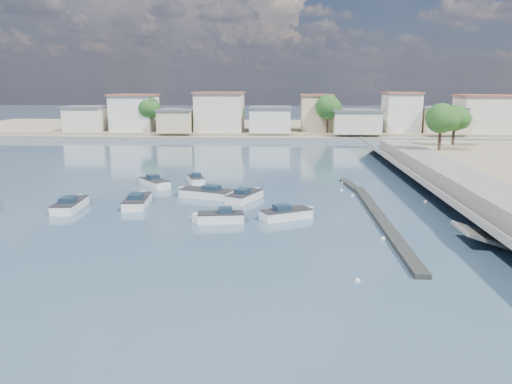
% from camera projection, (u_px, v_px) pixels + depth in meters
% --- Properties ---
extents(ground, '(400.00, 400.00, 0.00)m').
position_uv_depth(ground, '(292.00, 165.00, 72.19)').
color(ground, '#2E435D').
rests_on(ground, ground).
extents(seawall_walkway, '(5.00, 90.00, 1.80)m').
position_uv_depth(seawall_walkway, '(504.00, 204.00, 44.73)').
color(seawall_walkway, slate).
rests_on(seawall_walkway, ground).
extents(breakwater, '(2.00, 31.02, 0.35)m').
position_uv_depth(breakwater, '(374.00, 212.00, 45.16)').
color(breakwater, black).
rests_on(breakwater, ground).
extents(far_shore_land, '(160.00, 40.00, 1.40)m').
position_uv_depth(far_shore_land, '(288.00, 128.00, 122.78)').
color(far_shore_land, gray).
rests_on(far_shore_land, ground).
extents(far_shore_quay, '(160.00, 2.50, 0.80)m').
position_uv_depth(far_shore_quay, '(289.00, 139.00, 102.36)').
color(far_shore_quay, slate).
rests_on(far_shore_quay, ground).
extents(far_town, '(113.01, 12.80, 8.35)m').
position_uv_depth(far_town, '(339.00, 115.00, 106.63)').
color(far_town, beige).
rests_on(far_town, far_shore_land).
extents(shore_trees, '(74.56, 38.32, 7.92)m').
position_uv_depth(shore_trees, '(332.00, 111.00, 97.88)').
color(shore_trees, '#38281E').
rests_on(shore_trees, ground).
extents(motorboat_a, '(2.32, 5.72, 1.48)m').
position_uv_depth(motorboat_a, '(71.00, 205.00, 46.78)').
color(motorboat_a, white).
rests_on(motorboat_a, ground).
extents(motorboat_b, '(3.69, 5.26, 1.48)m').
position_uv_depth(motorboat_b, '(246.00, 196.00, 50.33)').
color(motorboat_b, white).
rests_on(motorboat_b, ground).
extents(motorboat_c, '(6.19, 3.93, 1.48)m').
position_uv_depth(motorboat_c, '(204.00, 193.00, 51.67)').
color(motorboat_c, white).
rests_on(motorboat_c, ground).
extents(motorboat_d, '(4.43, 2.13, 1.48)m').
position_uv_depth(motorboat_d, '(218.00, 218.00, 42.24)').
color(motorboat_d, white).
rests_on(motorboat_d, ground).
extents(motorboat_e, '(2.56, 5.83, 1.48)m').
position_uv_depth(motorboat_e, '(138.00, 201.00, 48.24)').
color(motorboat_e, white).
rests_on(motorboat_e, ground).
extents(motorboat_f, '(2.73, 4.22, 1.48)m').
position_uv_depth(motorboat_f, '(195.00, 180.00, 59.03)').
color(motorboat_f, white).
rests_on(motorboat_f, ground).
extents(motorboat_g, '(4.32, 4.67, 1.48)m').
position_uv_depth(motorboat_g, '(156.00, 183.00, 56.80)').
color(motorboat_g, white).
rests_on(motorboat_g, ground).
extents(motorboat_h, '(4.82, 3.64, 1.48)m').
position_uv_depth(motorboat_h, '(289.00, 214.00, 43.41)').
color(motorboat_h, white).
rests_on(motorboat_h, ground).
extents(mooring_buoys, '(10.09, 30.37, 0.35)m').
position_uv_depth(mooring_buoys, '(366.00, 208.00, 47.02)').
color(mooring_buoys, silver).
rests_on(mooring_buoys, ground).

